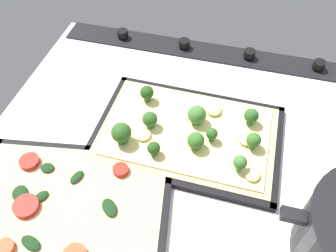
# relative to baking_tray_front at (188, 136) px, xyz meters

# --- Properties ---
(ground_plane) EXTENTS (0.82, 0.70, 0.03)m
(ground_plane) POSITION_rel_baking_tray_front_xyz_m (-0.01, 0.04, -0.02)
(ground_plane) COLOR silver
(stove_control_panel) EXTENTS (0.79, 0.07, 0.03)m
(stove_control_panel) POSITION_rel_baking_tray_front_xyz_m (-0.01, -0.28, 0.00)
(stove_control_panel) COLOR black
(stove_control_panel) RESTS_ON ground_plane
(baking_tray_front) EXTENTS (0.37, 0.25, 0.01)m
(baking_tray_front) POSITION_rel_baking_tray_front_xyz_m (0.00, 0.00, 0.00)
(baking_tray_front) COLOR black
(baking_tray_front) RESTS_ON ground_plane
(broccoli_pizza) EXTENTS (0.35, 0.23, 0.06)m
(broccoli_pizza) POSITION_rel_baking_tray_front_xyz_m (-0.00, 0.00, 0.02)
(broccoli_pizza) COLOR #D3B77F
(broccoli_pizza) RESTS_ON baking_tray_front
(baking_tray_back) EXTENTS (0.39, 0.31, 0.01)m
(baking_tray_back) POSITION_rel_baking_tray_front_xyz_m (0.17, 0.21, -0.00)
(baking_tray_back) COLOR black
(baking_tray_back) RESTS_ON ground_plane
(veggie_pizza_back) EXTENTS (0.36, 0.29, 0.02)m
(veggie_pizza_back) POSITION_rel_baking_tray_front_xyz_m (0.17, 0.21, 0.01)
(veggie_pizza_back) COLOR #DBB384
(veggie_pizza_back) RESTS_ON baking_tray_back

